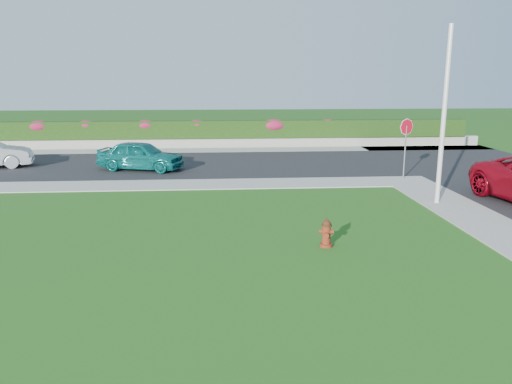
{
  "coord_description": "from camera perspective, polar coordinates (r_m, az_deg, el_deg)",
  "views": [
    {
      "loc": [
        -1.03,
        -11.39,
        4.33
      ],
      "look_at": [
        0.07,
        3.57,
        0.9
      ],
      "focal_mm": 35.0,
      "sensor_mm": 36.0,
      "label": 1
    }
  ],
  "objects": [
    {
      "name": "hedge",
      "position": [
        32.15,
        -4.16,
        7.17
      ],
      "size": [
        32.0,
        0.9,
        1.1
      ],
      "primitive_type": "cube",
      "color": "black",
      "rests_on": "retaining_wall"
    },
    {
      "name": "ground",
      "position": [
        12.23,
        0.9,
        -7.86
      ],
      "size": [
        120.0,
        120.0,
        0.0
      ],
      "primitive_type": "plane",
      "color": "black",
      "rests_on": "ground"
    },
    {
      "name": "sedan_teal",
      "position": [
        24.43,
        -13.04,
        4.09
      ],
      "size": [
        4.38,
        2.76,
        1.39
      ],
      "primitive_type": "imported",
      "rotation": [
        0.0,
        0.0,
        1.28
      ],
      "color": "#0D6462",
      "rests_on": "street_far"
    },
    {
      "name": "retaining_wall",
      "position": [
        32.14,
        -4.13,
        5.65
      ],
      "size": [
        34.0,
        0.4,
        0.6
      ],
      "primitive_type": "cube",
      "color": "gray",
      "rests_on": "ground"
    },
    {
      "name": "fire_hydrant",
      "position": [
        13.23,
        8.04,
        -4.68
      ],
      "size": [
        0.4,
        0.38,
        0.77
      ],
      "rotation": [
        0.0,
        0.0,
        -0.22
      ],
      "color": "#571B0D",
      "rests_on": "ground"
    },
    {
      "name": "sidewalk_far",
      "position": [
        21.43,
        -17.52,
        0.67
      ],
      "size": [
        24.0,
        2.0,
        0.04
      ],
      "primitive_type": "cube",
      "color": "gray",
      "rests_on": "ground"
    },
    {
      "name": "flower_clump_a",
      "position": [
        33.91,
        -23.58,
        6.9
      ],
      "size": [
        1.42,
        0.91,
        0.71
      ],
      "primitive_type": "ellipsoid",
      "color": "#B01E43",
      "rests_on": "hedge"
    },
    {
      "name": "utility_pole",
      "position": [
        18.31,
        20.67,
        8.02
      ],
      "size": [
        0.16,
        0.16,
        6.08
      ],
      "primitive_type": "cylinder",
      "color": "silver",
      "rests_on": "ground"
    },
    {
      "name": "sidewalk_beyond",
      "position": [
        30.69,
        -4.12,
        4.78
      ],
      "size": [
        34.0,
        2.0,
        0.04
      ],
      "primitive_type": "cube",
      "color": "gray",
      "rests_on": "ground"
    },
    {
      "name": "flower_clump_f",
      "position": [
        32.77,
        8.18,
        7.8
      ],
      "size": [
        1.02,
        0.65,
        0.51
      ],
      "primitive_type": "ellipsoid",
      "color": "#B01E43",
      "rests_on": "hedge"
    },
    {
      "name": "flower_clump_b",
      "position": [
        33.07,
        -18.81,
        7.24
      ],
      "size": [
        1.16,
        0.75,
        0.58
      ],
      "primitive_type": "ellipsoid",
      "color": "#B01E43",
      "rests_on": "hedge"
    },
    {
      "name": "flower_clump_e",
      "position": [
        32.22,
        2.07,
        7.64
      ],
      "size": [
        1.57,
        1.01,
        0.78
      ],
      "primitive_type": "ellipsoid",
      "color": "#B01E43",
      "rests_on": "hedge"
    },
    {
      "name": "flower_clump_d",
      "position": [
        32.05,
        -6.77,
        7.69
      ],
      "size": [
        1.13,
        0.73,
        0.57
      ],
      "primitive_type": "ellipsoid",
      "color": "#B01E43",
      "rests_on": "hedge"
    },
    {
      "name": "flower_clump_c",
      "position": [
        32.35,
        -12.51,
        7.47
      ],
      "size": [
        1.28,
        0.83,
        0.64
      ],
      "primitive_type": "ellipsoid",
      "color": "#B01E43",
      "rests_on": "hedge"
    },
    {
      "name": "stop_sign",
      "position": [
        22.55,
        16.78,
        6.35
      ],
      "size": [
        0.67,
        0.3,
        2.65
      ],
      "rotation": [
        0.0,
        0.0,
        0.01
      ],
      "color": "slate",
      "rests_on": "ground"
    },
    {
      "name": "street_far",
      "position": [
        26.06,
        -12.92,
        3.03
      ],
      "size": [
        26.0,
        8.0,
        0.04
      ],
      "primitive_type": "cube",
      "color": "black",
      "rests_on": "ground"
    },
    {
      "name": "curb_corner",
      "position": [
        22.33,
        16.96,
        1.19
      ],
      "size": [
        2.0,
        2.0,
        0.04
      ],
      "primitive_type": "cube",
      "color": "gray",
      "rests_on": "ground"
    }
  ]
}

